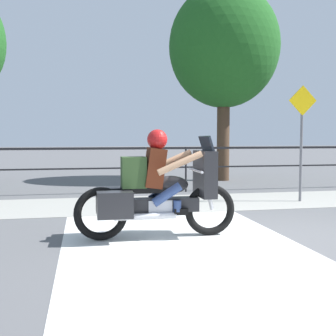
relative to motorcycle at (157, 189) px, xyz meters
name	(u,v)px	position (x,y,z in m)	size (l,w,h in m)	color
ground_plane	(273,238)	(1.63, -0.37, -0.70)	(120.00, 120.00, 0.00)	#565659
sidewalk_band	(206,202)	(1.63, 3.03, -0.70)	(44.00, 2.40, 0.01)	#99968E
crosswalk_band	(183,247)	(0.25, -0.57, -0.70)	(3.16, 6.00, 0.01)	silver
fence_railing	(186,157)	(1.63, 4.88, 0.24)	(36.00, 0.05, 1.19)	black
motorcycle	(157,189)	(0.00, 0.00, 0.00)	(2.34, 0.76, 1.56)	black
street_sign	(302,130)	(3.75, 2.73, 0.90)	(0.66, 0.06, 2.58)	slate
tree_behind_sign	(224,48)	(3.55, 7.51, 3.68)	(3.61, 3.61, 6.39)	#473323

